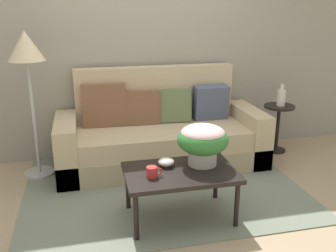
{
  "coord_description": "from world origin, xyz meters",
  "views": [
    {
      "loc": [
        -0.72,
        -3.14,
        1.74
      ],
      "look_at": [
        0.05,
        0.16,
        0.65
      ],
      "focal_mm": 40.25,
      "sensor_mm": 36.0,
      "label": 1
    }
  ],
  "objects_px": {
    "side_table": "(278,120)",
    "snack_bowl": "(166,162)",
    "coffee_mug": "(152,172)",
    "floor_lamp": "(27,58)",
    "table_vase": "(281,97)",
    "potted_plant": "(203,140)",
    "coffee_table": "(180,176)",
    "couch": "(160,135)"
  },
  "relations": [
    {
      "from": "coffee_table",
      "to": "table_vase",
      "type": "distance_m",
      "value": 1.99
    },
    {
      "from": "snack_bowl",
      "to": "table_vase",
      "type": "bearing_deg",
      "value": 33.11
    },
    {
      "from": "side_table",
      "to": "snack_bowl",
      "type": "distance_m",
      "value": 1.98
    },
    {
      "from": "floor_lamp",
      "to": "side_table",
      "type": "bearing_deg",
      "value": 0.65
    },
    {
      "from": "side_table",
      "to": "table_vase",
      "type": "relative_size",
      "value": 2.24
    },
    {
      "from": "couch",
      "to": "floor_lamp",
      "type": "bearing_deg",
      "value": -179.89
    },
    {
      "from": "coffee_table",
      "to": "side_table",
      "type": "height_order",
      "value": "side_table"
    },
    {
      "from": "coffee_table",
      "to": "floor_lamp",
      "type": "distance_m",
      "value": 1.92
    },
    {
      "from": "couch",
      "to": "side_table",
      "type": "height_order",
      "value": "couch"
    },
    {
      "from": "snack_bowl",
      "to": "couch",
      "type": "bearing_deg",
      "value": 80.53
    },
    {
      "from": "couch",
      "to": "coffee_mug",
      "type": "relative_size",
      "value": 17.55
    },
    {
      "from": "floor_lamp",
      "to": "potted_plant",
      "type": "distance_m",
      "value": 1.92
    },
    {
      "from": "floor_lamp",
      "to": "coffee_mug",
      "type": "bearing_deg",
      "value": -51.17
    },
    {
      "from": "coffee_table",
      "to": "snack_bowl",
      "type": "xyz_separation_m",
      "value": [
        -0.09,
        0.12,
        0.08
      ]
    },
    {
      "from": "snack_bowl",
      "to": "coffee_mug",
      "type": "bearing_deg",
      "value": -131.04
    },
    {
      "from": "coffee_mug",
      "to": "snack_bowl",
      "type": "distance_m",
      "value": 0.24
    },
    {
      "from": "floor_lamp",
      "to": "coffee_table",
      "type": "bearing_deg",
      "value": -43.44
    },
    {
      "from": "side_table",
      "to": "snack_bowl",
      "type": "xyz_separation_m",
      "value": [
        -1.65,
        -1.09,
        0.07
      ]
    },
    {
      "from": "coffee_table",
      "to": "potted_plant",
      "type": "bearing_deg",
      "value": 22.11
    },
    {
      "from": "side_table",
      "to": "potted_plant",
      "type": "height_order",
      "value": "potted_plant"
    },
    {
      "from": "table_vase",
      "to": "coffee_mug",
      "type": "bearing_deg",
      "value": -145.2
    },
    {
      "from": "table_vase",
      "to": "floor_lamp",
      "type": "bearing_deg",
      "value": -179.7
    },
    {
      "from": "side_table",
      "to": "floor_lamp",
      "type": "relative_size",
      "value": 0.39
    },
    {
      "from": "floor_lamp",
      "to": "table_vase",
      "type": "distance_m",
      "value": 2.86
    },
    {
      "from": "potted_plant",
      "to": "table_vase",
      "type": "relative_size",
      "value": 1.66
    },
    {
      "from": "snack_bowl",
      "to": "table_vase",
      "type": "relative_size",
      "value": 0.53
    },
    {
      "from": "couch",
      "to": "table_vase",
      "type": "distance_m",
      "value": 1.52
    },
    {
      "from": "side_table",
      "to": "coffee_table",
      "type": "bearing_deg",
      "value": -142.16
    },
    {
      "from": "couch",
      "to": "snack_bowl",
      "type": "xyz_separation_m",
      "value": [
        -0.18,
        -1.06,
        0.14
      ]
    },
    {
      "from": "coffee_mug",
      "to": "table_vase",
      "type": "xyz_separation_m",
      "value": [
        1.81,
        1.26,
        0.21
      ]
    },
    {
      "from": "side_table",
      "to": "potted_plant",
      "type": "xyz_separation_m",
      "value": [
        -1.34,
        -1.12,
        0.25
      ]
    },
    {
      "from": "potted_plant",
      "to": "coffee_mug",
      "type": "xyz_separation_m",
      "value": [
        -0.46,
        -0.15,
        -0.18
      ]
    },
    {
      "from": "floor_lamp",
      "to": "coffee_mug",
      "type": "relative_size",
      "value": 11.67
    },
    {
      "from": "potted_plant",
      "to": "snack_bowl",
      "type": "height_order",
      "value": "potted_plant"
    },
    {
      "from": "potted_plant",
      "to": "coffee_mug",
      "type": "distance_m",
      "value": 0.52
    },
    {
      "from": "couch",
      "to": "floor_lamp",
      "type": "relative_size",
      "value": 1.5
    },
    {
      "from": "couch",
      "to": "table_vase",
      "type": "relative_size",
      "value": 8.66
    },
    {
      "from": "couch",
      "to": "table_vase",
      "type": "bearing_deg",
      "value": 0.47
    },
    {
      "from": "floor_lamp",
      "to": "table_vase",
      "type": "bearing_deg",
      "value": 0.3
    },
    {
      "from": "snack_bowl",
      "to": "side_table",
      "type": "bearing_deg",
      "value": 33.52
    },
    {
      "from": "couch",
      "to": "potted_plant",
      "type": "height_order",
      "value": "couch"
    },
    {
      "from": "potted_plant",
      "to": "snack_bowl",
      "type": "relative_size",
      "value": 3.12
    }
  ]
}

